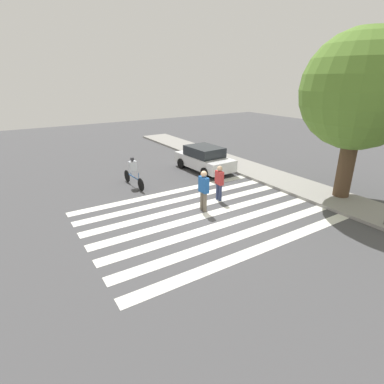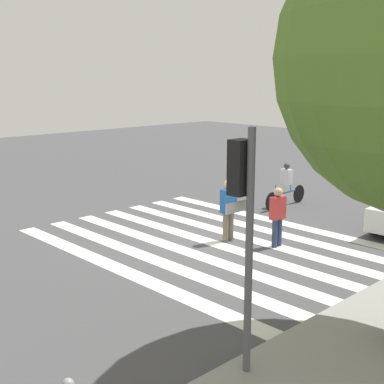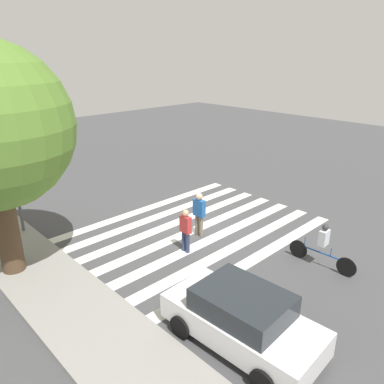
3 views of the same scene
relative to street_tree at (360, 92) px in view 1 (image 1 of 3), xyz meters
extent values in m
plane|color=#444447|center=(-1.91, -6.75, -4.97)|extent=(60.00, 60.00, 0.00)
cube|color=gray|center=(-1.91, -0.50, -4.90)|extent=(36.00, 2.50, 0.14)
cube|color=silver|center=(-5.13, -6.75, -4.96)|extent=(0.51, 10.00, 0.01)
cube|color=silver|center=(-4.05, -6.75, -4.96)|extent=(0.51, 10.00, 0.01)
cube|color=silver|center=(-2.98, -6.75, -4.96)|extent=(0.51, 10.00, 0.01)
cube|color=silver|center=(-1.91, -6.75, -4.96)|extent=(0.51, 10.00, 0.01)
cube|color=silver|center=(-0.84, -6.75, -4.96)|extent=(0.51, 10.00, 0.01)
cube|color=silver|center=(0.24, -6.75, -4.96)|extent=(0.51, 10.00, 0.01)
cube|color=silver|center=(1.31, -6.75, -4.96)|extent=(0.51, 10.00, 0.01)
cylinder|color=#4C3826|center=(0.00, 0.00, -3.42)|extent=(0.74, 0.74, 3.10)
sphere|color=#567F2D|center=(0.00, 0.00, 0.04)|extent=(5.10, 5.10, 5.10)
cylinder|color=navy|center=(-3.09, -5.19, -4.56)|extent=(0.15, 0.15, 0.81)
cylinder|color=navy|center=(-2.88, -5.19, -4.56)|extent=(0.15, 0.15, 0.81)
cube|color=#B73333|center=(-2.99, -5.19, -3.83)|extent=(0.49, 0.25, 0.64)
sphere|color=tan|center=(-2.99, -5.19, -3.39)|extent=(0.25, 0.25, 0.25)
cylinder|color=#6B6051|center=(-2.50, -6.50, -4.53)|extent=(0.16, 0.16, 0.87)
cylinder|color=#6B6051|center=(-2.27, -6.50, -4.53)|extent=(0.16, 0.16, 0.87)
cube|color=#1E5199|center=(-2.38, -6.50, -3.75)|extent=(0.51, 0.24, 0.69)
sphere|color=tan|center=(-2.38, -6.50, -3.27)|extent=(0.27, 0.27, 0.27)
cylinder|color=black|center=(-6.15, -7.85, -4.63)|extent=(0.68, 0.07, 0.68)
cylinder|color=black|center=(-7.92, -7.93, -4.63)|extent=(0.68, 0.07, 0.68)
cube|color=#1E4C8C|center=(-7.03, -7.89, -4.44)|extent=(1.50, 0.10, 0.04)
cylinder|color=#1E4C8C|center=(-7.34, -7.90, -4.28)|extent=(0.03, 0.03, 0.32)
cylinder|color=#1E4C8C|center=(-6.37, -7.86, -4.24)|extent=(0.03, 0.03, 0.40)
cube|color=silver|center=(-7.03, -7.89, -3.84)|extent=(0.26, 0.41, 0.55)
sphere|color=#333338|center=(-7.03, -7.89, -3.45)|extent=(0.22, 0.22, 0.22)
cube|color=silver|center=(-7.43, -2.99, -4.36)|extent=(4.19, 2.03, 0.69)
cube|color=#23282D|center=(-7.43, -2.99, -3.72)|extent=(2.34, 1.80, 0.59)
cylinder|color=black|center=(-6.20, -2.03, -4.65)|extent=(0.65, 0.23, 0.64)
cylinder|color=black|center=(-6.11, -3.84, -4.65)|extent=(0.65, 0.23, 0.64)
cylinder|color=black|center=(-8.74, -2.15, -4.65)|extent=(0.65, 0.23, 0.64)
cylinder|color=black|center=(-8.66, -3.95, -4.65)|extent=(0.65, 0.23, 0.64)
camera|label=1|loc=(7.61, -13.43, 0.57)|focal=28.00mm
camera|label=2|loc=(8.74, 3.61, -0.23)|focal=50.00mm
camera|label=3|loc=(-12.11, 3.27, 2.13)|focal=35.00mm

